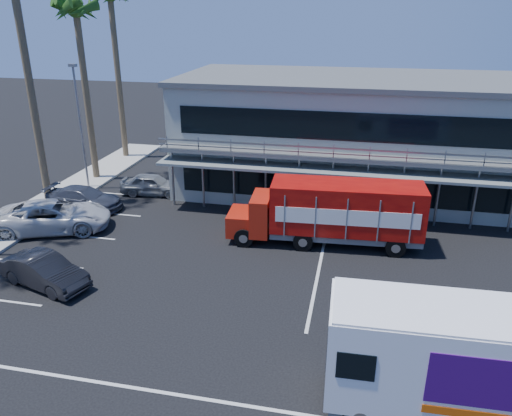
# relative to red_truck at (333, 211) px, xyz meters

# --- Properties ---
(ground) EXTENTS (120.00, 120.00, 0.00)m
(ground) POSITION_rel_red_truck_xyz_m (-2.33, -5.92, -1.79)
(ground) COLOR black
(ground) RESTS_ON ground
(building) EXTENTS (22.40, 12.00, 7.30)m
(building) POSITION_rel_red_truck_xyz_m (0.67, 9.02, 1.86)
(building) COLOR #A5AA9C
(building) RESTS_ON ground
(curb_strip) EXTENTS (3.00, 32.00, 0.16)m
(curb_strip) POSITION_rel_red_truck_xyz_m (-17.33, 0.08, -1.71)
(curb_strip) COLOR #A5A399
(curb_strip) RESTS_ON ground
(palm_e) EXTENTS (2.80, 2.80, 12.25)m
(palm_e) POSITION_rel_red_truck_xyz_m (-17.03, 7.08, 8.78)
(palm_e) COLOR brown
(palm_e) RESTS_ON ground
(palm_f) EXTENTS (2.80, 2.80, 13.25)m
(palm_f) POSITION_rel_red_truck_xyz_m (-17.43, 12.58, 9.68)
(palm_f) COLOR brown
(palm_f) RESTS_ON ground
(light_pole_far) EXTENTS (0.50, 0.25, 8.09)m
(light_pole_far) POSITION_rel_red_truck_xyz_m (-16.53, 5.08, 2.71)
(light_pole_far) COLOR gray
(light_pole_far) RESTS_ON ground
(red_truck) EXTENTS (9.83, 2.92, 3.27)m
(red_truck) POSITION_rel_red_truck_xyz_m (0.00, 0.00, 0.00)
(red_truck) COLOR #B01D0E
(red_truck) RESTS_ON ground
(white_van) EXTENTS (7.42, 2.74, 3.59)m
(white_van) POSITION_rel_red_truck_xyz_m (4.29, -10.92, 0.11)
(white_van) COLOR white
(white_van) RESTS_ON ground
(parked_car_b) EXTENTS (4.46, 2.65, 1.39)m
(parked_car_b) POSITION_rel_red_truck_xyz_m (-11.83, -6.82, -1.10)
(parked_car_b) COLOR black
(parked_car_b) RESTS_ON ground
(parked_car_c) EXTENTS (6.58, 4.72, 1.67)m
(parked_car_c) POSITION_rel_red_truck_xyz_m (-14.83, -1.52, -0.96)
(parked_car_c) COLOR silver
(parked_car_c) RESTS_ON ground
(parked_car_d) EXTENTS (4.66, 1.94, 1.35)m
(parked_car_d) POSITION_rel_red_truck_xyz_m (-14.83, 1.68, -1.12)
(parked_car_d) COLOR #343845
(parked_car_d) RESTS_ON ground
(parked_car_e) EXTENTS (4.18, 2.03, 1.38)m
(parked_car_e) POSITION_rel_red_truck_xyz_m (-11.83, 4.88, -1.10)
(parked_car_e) COLOR slate
(parked_car_e) RESTS_ON ground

